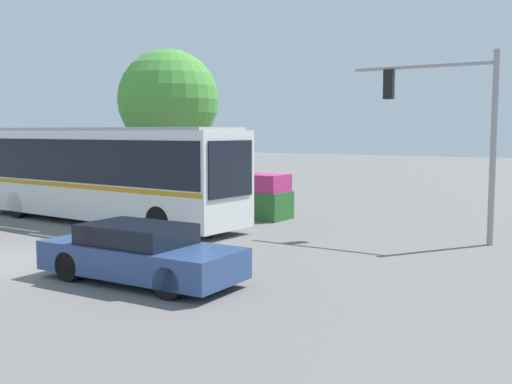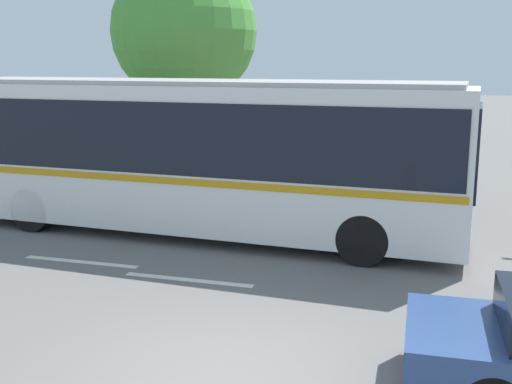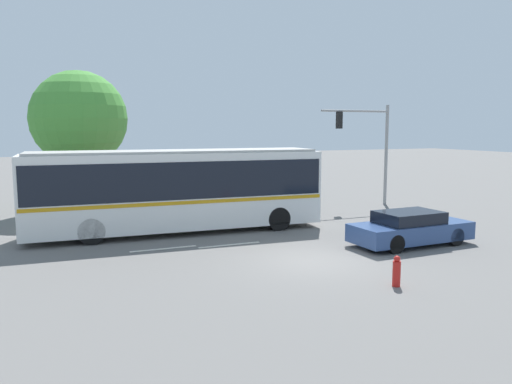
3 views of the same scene
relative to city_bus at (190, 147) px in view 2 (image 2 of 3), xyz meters
name	(u,v)px [view 2 (image 2 of 3)]	position (x,y,z in m)	size (l,w,h in m)	color
ground_plane	(225,375)	(2.90, -6.11, -1.94)	(140.00, 140.00, 0.00)	slate
city_bus	(190,147)	(0.00, 0.00, 0.00)	(12.15, 3.13, 3.42)	silver
flowering_hedge	(309,172)	(1.90, 3.91, -1.11)	(7.07, 1.45, 1.68)	#286028
street_tree_left	(184,32)	(-3.17, 7.47, 2.84)	(4.90, 4.90, 7.25)	brown
lane_stripe_near	(188,280)	(1.14, -3.02, -1.93)	(2.40, 0.16, 0.01)	silver
lane_stripe_mid	(81,262)	(-1.25, -2.64, -1.93)	(2.40, 0.16, 0.01)	silver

